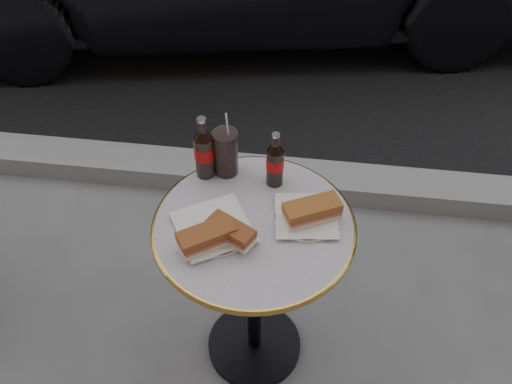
# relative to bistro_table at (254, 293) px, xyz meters

# --- Properties ---
(ground) EXTENTS (80.00, 80.00, 0.00)m
(ground) POSITION_rel_bistro_table_xyz_m (0.00, 0.00, -0.37)
(ground) COLOR slate
(ground) RESTS_ON ground
(curb) EXTENTS (40.00, 0.20, 0.12)m
(curb) POSITION_rel_bistro_table_xyz_m (0.00, 0.90, -0.32)
(curb) COLOR gray
(curb) RESTS_ON ground
(bistro_table) EXTENTS (0.62, 0.62, 0.73)m
(bistro_table) POSITION_rel_bistro_table_xyz_m (0.00, 0.00, 0.00)
(bistro_table) COLOR #BAB2C4
(bistro_table) RESTS_ON ground
(plate_left) EXTENTS (0.29, 0.29, 0.01)m
(plate_left) POSITION_rel_bistro_table_xyz_m (-0.12, -0.04, 0.37)
(plate_left) COLOR silver
(plate_left) RESTS_ON bistro_table
(plate_right) EXTENTS (0.21, 0.21, 0.01)m
(plate_right) POSITION_rel_bistro_table_xyz_m (0.15, 0.04, 0.37)
(plate_right) COLOR silver
(plate_right) RESTS_ON bistro_table
(sandwich_left_a) EXTENTS (0.18, 0.16, 0.06)m
(sandwich_left_a) POSITION_rel_bistro_table_xyz_m (-0.12, -0.10, 0.41)
(sandwich_left_a) COLOR brown
(sandwich_left_a) RESTS_ON plate_left
(sandwich_left_b) EXTENTS (0.16, 0.13, 0.05)m
(sandwich_left_b) POSITION_rel_bistro_table_xyz_m (-0.06, -0.07, 0.40)
(sandwich_left_b) COLOR brown
(sandwich_left_b) RESTS_ON plate_left
(sandwich_right) EXTENTS (0.19, 0.15, 0.06)m
(sandwich_right) POSITION_rel_bistro_table_xyz_m (0.17, 0.04, 0.41)
(sandwich_right) COLOR #995826
(sandwich_right) RESTS_ON plate_right
(cola_bottle_left) EXTENTS (0.07, 0.07, 0.23)m
(cola_bottle_left) POSITION_rel_bistro_table_xyz_m (-0.18, 0.20, 0.48)
(cola_bottle_left) COLOR black
(cola_bottle_left) RESTS_ON bistro_table
(cola_bottle_right) EXTENTS (0.07, 0.07, 0.20)m
(cola_bottle_right) POSITION_rel_bistro_table_xyz_m (0.04, 0.19, 0.47)
(cola_bottle_right) COLOR black
(cola_bottle_right) RESTS_ON bistro_table
(cola_glass) EXTENTS (0.09, 0.09, 0.16)m
(cola_glass) POSITION_rel_bistro_table_xyz_m (-0.12, 0.22, 0.45)
(cola_glass) COLOR black
(cola_glass) RESTS_ON bistro_table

